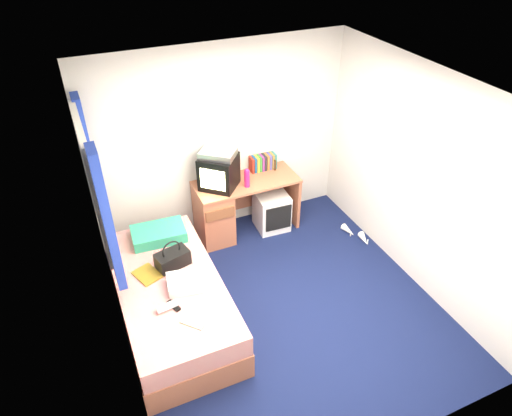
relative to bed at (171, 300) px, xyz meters
name	(u,v)px	position (x,y,z in m)	size (l,w,h in m)	color
ground	(280,307)	(1.10, -0.32, -0.27)	(3.40, 3.40, 0.00)	#0C1438
room_shell	(285,195)	(1.10, -0.32, 1.18)	(3.40, 3.40, 3.40)	white
bed	(171,300)	(0.00, 0.00, 0.00)	(1.01, 2.00, 0.54)	#B2694A
pillow	(159,234)	(0.08, 0.69, 0.34)	(0.58, 0.37, 0.13)	teal
desk	(226,208)	(1.03, 1.12, 0.14)	(1.30, 0.55, 0.75)	#B2694A
storage_cube	(272,211)	(1.62, 1.02, -0.02)	(0.40, 0.40, 0.51)	white
crt_tv	(219,172)	(0.96, 1.12, 0.69)	(0.56, 0.56, 0.41)	black
vcr	(218,154)	(0.96, 1.12, 0.93)	(0.40, 0.29, 0.08)	#AFB0B2
book_row	(263,162)	(1.61, 1.28, 0.58)	(0.34, 0.13, 0.20)	maroon
picture_frame	(274,164)	(1.75, 1.25, 0.55)	(0.02, 0.12, 0.14)	#322310
pink_water_bottle	(247,179)	(1.26, 0.98, 0.59)	(0.07, 0.07, 0.22)	#D91E63
aerosol_can	(235,172)	(1.20, 1.20, 0.58)	(0.06, 0.06, 0.20)	white
handbag	(173,259)	(0.11, 0.19, 0.36)	(0.37, 0.26, 0.31)	black
towel	(184,283)	(0.13, -0.15, 0.33)	(0.32, 0.27, 0.11)	silver
magazine	(147,274)	(-0.17, 0.16, 0.28)	(0.21, 0.28, 0.01)	yellow
water_bottle	(167,306)	(-0.10, -0.37, 0.31)	(0.07, 0.07, 0.20)	silver
colour_swatch_fan	(192,324)	(0.05, -0.63, 0.28)	(0.22, 0.06, 0.01)	yellow
remote_control	(174,306)	(-0.04, -0.36, 0.28)	(0.05, 0.16, 0.02)	black
window_assembly	(96,186)	(-0.45, 0.58, 1.15)	(0.11, 1.42, 1.40)	silver
white_heels	(356,235)	(2.53, 0.36, -0.23)	(0.21, 0.46, 0.09)	white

